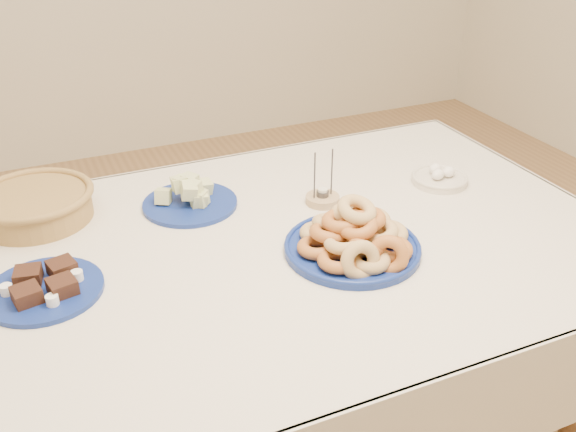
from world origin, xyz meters
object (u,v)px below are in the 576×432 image
object	(u,v)px
dining_table	(280,278)
wicker_basket	(34,204)
egg_bowl	(440,178)
donut_platter	(354,238)
brownie_plate	(45,287)
melon_plate	(190,198)
candle_holder	(323,198)

from	to	relation	value
dining_table	wicker_basket	distance (m)	0.66
egg_bowl	dining_table	bearing A→B (deg)	-168.03
donut_platter	brownie_plate	bearing A→B (deg)	169.32
dining_table	brownie_plate	world-z (taller)	brownie_plate
brownie_plate	melon_plate	bearing A→B (deg)	33.06
candle_holder	egg_bowl	bearing A→B (deg)	-4.20
donut_platter	candle_holder	distance (m)	0.26
donut_platter	wicker_basket	xyz separation A→B (m)	(-0.68, 0.48, 0.00)
candle_holder	egg_bowl	distance (m)	0.37
dining_table	candle_holder	world-z (taller)	candle_holder
candle_holder	egg_bowl	size ratio (longest dim) A/B	0.77
donut_platter	melon_plate	bearing A→B (deg)	126.48
dining_table	melon_plate	distance (m)	0.34
donut_platter	egg_bowl	size ratio (longest dim) A/B	1.95
wicker_basket	candle_holder	bearing A→B (deg)	-17.12
donut_platter	candle_holder	world-z (taller)	candle_holder
donut_platter	melon_plate	xyz separation A→B (m)	(-0.29, 0.39, -0.02)
wicker_basket	brownie_plate	bearing A→B (deg)	-92.21
egg_bowl	brownie_plate	bearing A→B (deg)	-174.68
donut_platter	egg_bowl	xyz separation A→B (m)	(0.41, 0.23, -0.02)
dining_table	wicker_basket	bearing A→B (deg)	145.48
dining_table	egg_bowl	world-z (taller)	egg_bowl
melon_plate	candle_holder	distance (m)	0.36
dining_table	brownie_plate	bearing A→B (deg)	178.43
dining_table	candle_holder	xyz separation A→B (m)	(0.19, 0.14, 0.12)
melon_plate	wicker_basket	xyz separation A→B (m)	(-0.39, 0.09, 0.02)
dining_table	melon_plate	size ratio (longest dim) A/B	5.09
brownie_plate	candle_holder	xyz separation A→B (m)	(0.74, 0.13, 0.00)
dining_table	donut_platter	bearing A→B (deg)	-38.93
dining_table	donut_platter	world-z (taller)	donut_platter
brownie_plate	donut_platter	bearing A→B (deg)	-10.68
brownie_plate	wicker_basket	xyz separation A→B (m)	(0.01, 0.35, 0.03)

